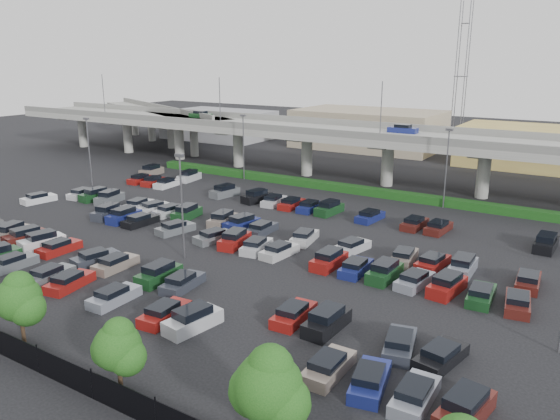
# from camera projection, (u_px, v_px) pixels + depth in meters

# --- Properties ---
(ground) EXTENTS (280.00, 280.00, 0.00)m
(ground) POSITION_uv_depth(u_px,v_px,m) (234.00, 236.00, 59.80)
(ground) COLOR black
(overpass) EXTENTS (150.00, 13.00, 15.80)m
(overpass) POSITION_uv_depth(u_px,v_px,m) (357.00, 137.00, 84.07)
(overpass) COLOR gray
(overpass) RESTS_ON ground
(on_ramp) EXTENTS (50.93, 30.13, 8.80)m
(on_ramp) POSITION_uv_depth(u_px,v_px,m) (161.00, 114.00, 119.76)
(on_ramp) COLOR gray
(on_ramp) RESTS_ON ground
(hedge) EXTENTS (66.00, 1.60, 1.10)m
(hedge) POSITION_uv_depth(u_px,v_px,m) (336.00, 187.00, 79.99)
(hedge) COLOR #124014
(hedge) RESTS_ON ground
(tree_row) EXTENTS (65.07, 3.66, 5.94)m
(tree_row) POSITION_uv_depth(u_px,v_px,m) (5.00, 294.00, 36.90)
(tree_row) COLOR #332316
(tree_row) RESTS_ON ground
(parked_cars) EXTENTS (63.00, 41.64, 1.67)m
(parked_cars) POSITION_uv_depth(u_px,v_px,m) (203.00, 237.00, 57.59)
(parked_cars) COLOR #2F333D
(parked_cars) RESTS_ON ground
(light_poles) EXTENTS (66.90, 48.38, 10.30)m
(light_poles) POSITION_uv_depth(u_px,v_px,m) (214.00, 173.00, 61.86)
(light_poles) COLOR #55545A
(light_poles) RESTS_ON ground
(distant_buildings) EXTENTS (138.00, 24.00, 9.00)m
(distant_buildings) POSITION_uv_depth(u_px,v_px,m) (484.00, 141.00, 102.72)
(distant_buildings) COLOR gray
(distant_buildings) RESTS_ON ground
(comm_tower) EXTENTS (2.40, 2.40, 30.00)m
(comm_tower) POSITION_uv_depth(u_px,v_px,m) (461.00, 73.00, 113.72)
(comm_tower) COLOR #55545A
(comm_tower) RESTS_ON ground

